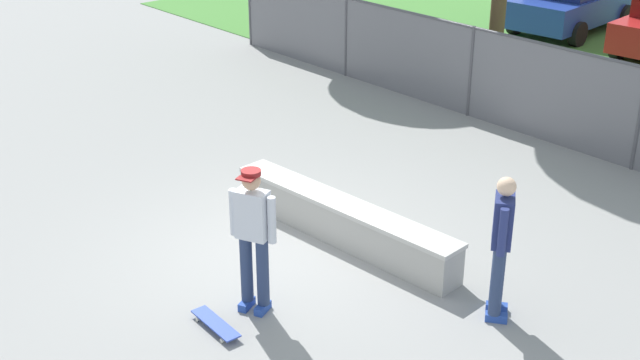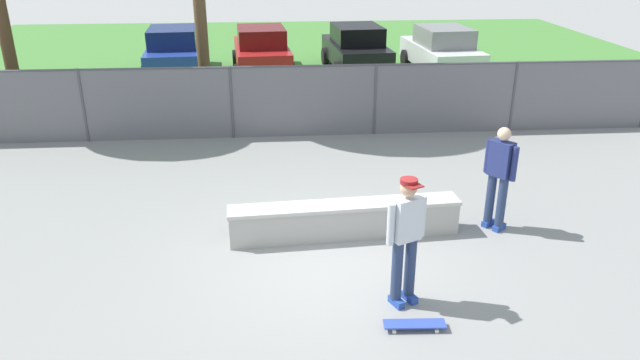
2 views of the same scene
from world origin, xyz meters
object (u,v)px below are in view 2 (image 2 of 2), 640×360
Objects in this scene: car_red at (262,50)px; car_white at (442,50)px; car_blue at (174,51)px; car_black at (356,48)px; bystander at (499,174)px; skateboard at (415,324)px; concrete_ledge at (345,220)px; skateboarder at (406,236)px.

car_white is (6.39, -0.48, 0.00)m from car_red.
car_blue is 6.48m from car_black.
car_white is at bearing 79.09° from bystander.
car_red is at bearing 108.27° from bystander.
car_white is (4.28, 14.58, 0.77)m from skateboard.
car_black reaches higher than concrete_ledge.
car_blue is (-5.18, 15.16, 0.77)m from skateboard.
car_black is at bearing 81.46° from concrete_ledge.
car_red is at bearing -176.99° from car_black.
bystander reaches higher than skateboard.
bystander is at bearing -60.18° from car_blue.
car_red is at bearing -1.94° from car_blue.
car_red is at bearing 175.73° from car_white.
car_red is (-2.07, 14.43, -0.19)m from skateboarder.
car_blue is (-4.58, 12.57, 0.54)m from concrete_ledge.
car_white is at bearing -12.42° from car_black.
car_white is (2.98, -0.66, 0.00)m from car_black.
concrete_ledge is 12.80m from car_black.
concrete_ledge is 2.68m from bystander.
car_red is (-2.11, 15.05, 0.77)m from skateboard.
car_black is (1.34, 14.61, -0.19)m from skateboarder.
skateboarder reaches higher than concrete_ledge.
car_red reaches higher than skateboard.
car_blue reaches higher than skateboard.
concrete_ledge is 4.79× the size of skateboard.
skateboard is at bearing -82.03° from car_red.
skateboarder is at bearing 93.46° from skateboard.
car_blue and car_white have the same top height.
skateboarder is 0.42× the size of car_red.
bystander is at bearing 53.36° from skateboard.
skateboard is at bearing -106.36° from car_white.
bystander reaches higher than concrete_ledge.
skateboard is at bearing -94.87° from car_black.
bystander is at bearing -71.73° from car_red.
skateboard is 0.19× the size of car_white.
skateboarder is 2.87m from bystander.
skateboarder is 2.27× the size of skateboard.
car_white is at bearing 67.86° from concrete_ledge.
skateboard is at bearing -126.64° from bystander.
car_red is at bearing 96.90° from concrete_ledge.
skateboarder is 0.42× the size of car_black.
car_red and car_white have the same top height.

